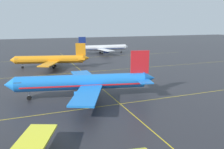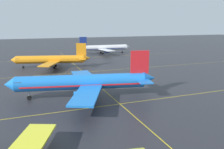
{
  "view_description": "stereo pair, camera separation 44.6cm",
  "coord_description": "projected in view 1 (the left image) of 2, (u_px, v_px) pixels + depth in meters",
  "views": [
    {
      "loc": [
        -20.48,
        -10.82,
        19.46
      ],
      "look_at": [
        1.95,
        48.2,
        4.98
      ],
      "focal_mm": 35.91,
      "sensor_mm": 36.0,
      "label": 1
    },
    {
      "loc": [
        -20.07,
        -10.97,
        19.46
      ],
      "look_at": [
        1.95,
        48.2,
        4.98
      ],
      "focal_mm": 35.91,
      "sensor_mm": 36.0,
      "label": 2
    }
  ],
  "objects": [
    {
      "name": "airliner_third_row",
      "position": [
        51.0,
        60.0,
        99.51
      ],
      "size": [
        34.47,
        29.33,
        10.83
      ],
      "color": "orange",
      "rests_on": "ground"
    },
    {
      "name": "airliner_second_row",
      "position": [
        84.0,
        82.0,
        59.25
      ],
      "size": [
        39.52,
        33.56,
        12.36
      ],
      "color": "blue",
      "rests_on": "ground"
    },
    {
      "name": "taxiway_markings",
      "position": [
        97.0,
        84.0,
        73.2
      ],
      "size": [
        151.97,
        172.98,
        0.01
      ],
      "color": "yellow",
      "rests_on": "ground"
    },
    {
      "name": "airliner_far_left_stand",
      "position": [
        103.0,
        48.0,
        146.14
      ],
      "size": [
        35.65,
        30.73,
        11.09
      ],
      "color": "white",
      "rests_on": "ground"
    }
  ]
}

